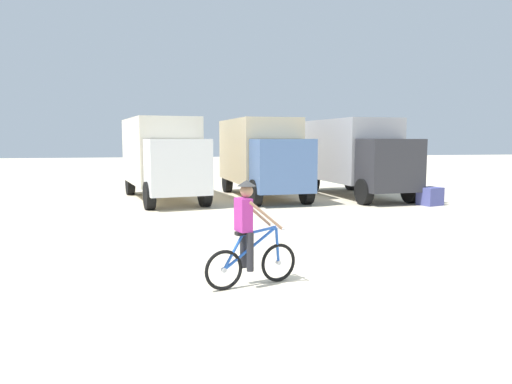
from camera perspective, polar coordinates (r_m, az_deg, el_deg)
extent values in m
plane|color=beige|center=(9.05, 8.36, -9.87)|extent=(120.00, 120.00, 0.00)
cube|color=beige|center=(20.99, -11.25, 4.75)|extent=(3.30, 5.55, 2.70)
cube|color=silver|center=(17.68, -9.13, 2.91)|extent=(2.43, 1.87, 2.00)
cube|color=black|center=(16.98, -8.62, 3.97)|extent=(2.01, 0.44, 0.80)
cylinder|color=black|center=(18.11, -6.01, -0.14)|extent=(0.49, 1.04, 1.00)
cylinder|color=black|center=(17.67, -12.38, -0.41)|extent=(0.49, 1.04, 1.00)
cylinder|color=black|center=(22.93, -9.46, 1.14)|extent=(0.49, 1.04, 1.00)
cylinder|color=black|center=(22.58, -14.52, 0.95)|extent=(0.49, 1.04, 1.00)
cube|color=#CCB78E|center=(21.49, 0.22, 4.90)|extent=(2.75, 5.35, 2.70)
cube|color=#4C6B9E|center=(18.26, 3.12, 3.08)|extent=(2.30, 1.65, 2.00)
cube|color=black|center=(17.58, 3.86, 4.10)|extent=(2.02, 0.22, 0.80)
cylinder|color=black|center=(18.78, 5.95, 0.09)|extent=(0.39, 1.02, 1.00)
cylinder|color=black|center=(18.14, -0.05, -0.10)|extent=(0.39, 1.02, 1.00)
cylinder|color=black|center=(23.47, 1.49, 1.34)|extent=(0.39, 1.02, 1.00)
cylinder|color=black|center=(22.96, -3.38, 1.23)|extent=(0.39, 1.02, 1.00)
cube|color=#9E9EA3|center=(22.25, 10.84, 4.83)|extent=(2.81, 5.37, 2.70)
cube|color=#2D2D33|center=(19.30, 15.40, 3.04)|extent=(2.31, 1.67, 2.00)
cube|color=black|center=(18.70, 16.56, 3.98)|extent=(2.02, 0.24, 0.80)
cylinder|color=black|center=(20.01, 17.66, 0.20)|extent=(0.40, 1.02, 1.00)
cylinder|color=black|center=(18.96, 12.53, 0.03)|extent=(0.40, 1.02, 1.00)
cylinder|color=black|center=(24.30, 11.10, 1.39)|extent=(0.40, 1.02, 1.00)
cylinder|color=black|center=(23.43, 6.66, 1.29)|extent=(0.40, 1.02, 1.00)
torus|color=black|center=(8.64, 2.64, -8.25)|extent=(0.67, 0.25, 0.68)
cylinder|color=silver|center=(8.64, 2.64, -8.25)|extent=(0.10, 0.10, 0.08)
torus|color=black|center=(8.17, -3.79, -9.11)|extent=(0.67, 0.25, 0.68)
cylinder|color=silver|center=(8.17, -3.79, -9.11)|extent=(0.10, 0.10, 0.08)
cylinder|color=blue|center=(8.30, -0.64, -6.57)|extent=(1.00, 0.34, 0.68)
cylinder|color=blue|center=(8.33, 0.42, -4.57)|extent=(0.65, 0.23, 0.13)
cylinder|color=blue|center=(8.17, -2.69, -7.08)|extent=(0.39, 0.16, 0.59)
cylinder|color=blue|center=(8.55, 2.51, -6.20)|extent=(0.11, 0.08, 0.64)
cylinder|color=silver|center=(8.48, 2.37, -4.10)|extent=(0.18, 0.51, 0.04)
cube|color=black|center=(8.18, -1.61, -4.84)|extent=(0.26, 0.18, 0.06)
cube|color=#AD2D8C|center=(8.14, -1.49, -2.68)|extent=(0.28, 0.36, 0.56)
sphere|color=#A87A5B|center=(8.11, -1.12, 0.14)|extent=(0.22, 0.22, 0.22)
cone|color=#333333|center=(8.10, -1.12, 1.06)|extent=(0.32, 0.32, 0.10)
cylinder|color=#26262B|center=(8.39, -1.51, -6.65)|extent=(0.12, 0.12, 0.66)
cylinder|color=#26262B|center=(8.17, -0.69, -7.01)|extent=(0.12, 0.12, 0.66)
cylinder|color=#A87A5B|center=(8.45, 0.02, -2.45)|extent=(0.61, 0.26, 0.53)
cylinder|color=#A87A5B|center=(8.14, 1.21, -2.79)|extent=(0.62, 0.18, 0.53)
cube|color=#4C5199|center=(19.57, 19.70, -0.47)|extent=(0.93, 0.90, 0.68)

